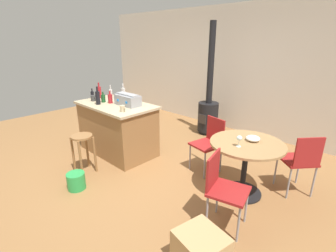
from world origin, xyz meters
The scene contains 24 objects.
ground_plane centered at (0.00, 0.00, 0.00)m, with size 8.80×8.80×0.00m, color olive.
back_wall centered at (0.00, 2.69, 1.35)m, with size 8.00×0.10×2.70m, color beige.
kitchen_island centered at (-0.72, 0.07, 0.46)m, with size 1.45×0.85×0.92m.
wooden_stool centered at (-0.49, -0.74, 0.45)m, with size 0.32×0.32×0.62m.
dining_table centered at (1.59, 0.45, 0.57)m, with size 0.94×0.94×0.75m.
folding_chair_near centered at (1.70, -0.27, 0.50)m, with size 0.48×0.48×0.85m.
folding_chair_far centered at (2.12, 0.94, 0.52)m, with size 0.56×0.56×0.87m.
folding_chair_left centered at (0.88, 0.66, 0.50)m, with size 0.47×0.47×0.85m.
wood_stove centered at (-0.08, 2.01, 0.56)m, with size 0.44×0.45×2.34m.
toolbox centered at (-0.49, 0.16, 1.02)m, with size 0.48×0.24×0.20m.
bottle_0 centered at (-1.32, -0.02, 1.00)m, with size 0.06×0.06×0.20m.
bottle_1 centered at (-0.98, -0.01, 0.99)m, with size 0.08×0.08×0.19m.
bottle_2 centered at (-0.91, -0.16, 1.04)m, with size 0.08×0.08×0.31m.
bottle_3 centered at (-0.90, 0.38, 1.03)m, with size 0.08×0.08×0.30m.
bottle_4 centered at (-1.03, 0.19, 1.03)m, with size 0.07×0.07×0.28m.
bottle_5 centered at (-1.33, 0.13, 1.03)m, with size 0.08×0.08×0.30m.
bottle_6 centered at (-0.83, 0.04, 1.00)m, with size 0.08×0.08×0.22m.
cup_0 centered at (-1.19, -0.09, 0.97)m, with size 0.12×0.09×0.10m.
cup_1 centered at (-0.24, -0.13, 0.97)m, with size 0.12×0.08×0.10m.
cup_2 centered at (-0.88, 0.25, 0.97)m, with size 0.11×0.07×0.09m.
wine_glass centered at (1.57, 0.26, 0.86)m, with size 0.07×0.07×0.14m.
serving_bowl centered at (1.62, 0.55, 0.79)m, with size 0.18×0.18×0.07m, color white.
cardboard_box centered at (1.88, -0.89, 0.19)m, with size 0.42×0.39×0.38m, color tan.
plastic_bucket centered at (-0.15, -1.06, 0.12)m, with size 0.25×0.25×0.24m, color green.
Camera 1 is at (2.84, -2.33, 2.00)m, focal length 26.19 mm.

